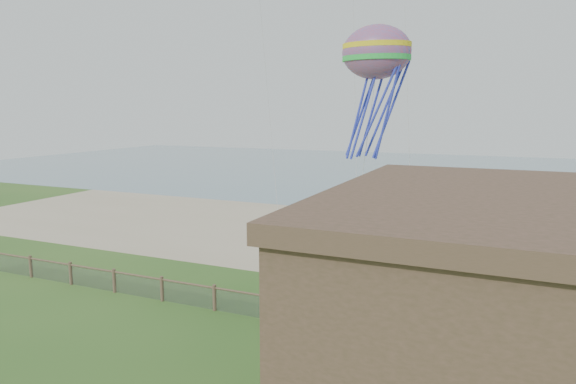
# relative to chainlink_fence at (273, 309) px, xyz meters

# --- Properties ---
(sand_beach) EXTENTS (72.00, 20.00, 0.02)m
(sand_beach) POSITION_rel_chainlink_fence_xyz_m (0.00, 16.00, -0.55)
(sand_beach) COLOR tan
(sand_beach) RESTS_ON ground
(ocean) EXTENTS (160.00, 68.00, 0.02)m
(ocean) POSITION_rel_chainlink_fence_xyz_m (0.00, 60.00, -0.55)
(ocean) COLOR slate
(ocean) RESTS_ON ground
(chainlink_fence) EXTENTS (36.20, 0.20, 1.25)m
(chainlink_fence) POSITION_rel_chainlink_fence_xyz_m (0.00, 0.00, 0.00)
(chainlink_fence) COLOR brown
(chainlink_fence) RESTS_ON ground
(picnic_table) EXTENTS (1.73, 1.40, 0.67)m
(picnic_table) POSITION_rel_chainlink_fence_xyz_m (8.58, -2.31, -0.22)
(picnic_table) COLOR brown
(picnic_table) RESTS_ON ground
(octopus_kite) EXTENTS (4.18, 3.50, 7.35)m
(octopus_kite) POSITION_rel_chainlink_fence_xyz_m (2.60, 7.05, 9.78)
(octopus_kite) COLOR red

